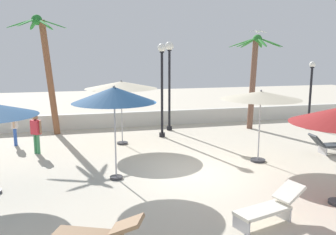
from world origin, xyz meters
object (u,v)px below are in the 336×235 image
Objects in this scene: guest_2 at (14,125)px; lamp_post_0 at (162,78)px; lamp_post_1 at (169,71)px; lounge_chair_2 at (98,234)px; lounge_chair_0 at (270,206)px; lamp_post_2 at (310,92)px; palm_tree_1 at (254,69)px; lounge_chair_1 at (332,144)px; patio_umbrella_2 at (261,96)px; patio_umbrella_3 at (114,95)px; guest_0 at (36,130)px; patio_umbrella_4 at (121,85)px; palm_tree_0 at (46,62)px; seagull_0 at (258,31)px.

lamp_post_0 is at bearing -0.05° from guest_2.
lamp_post_1 is 2.38× the size of lounge_chair_2.
lounge_chair_0 is at bearing -91.67° from lamp_post_1.
guest_2 is (-14.52, 0.16, -1.06)m from lamp_post_2.
palm_tree_1 reaches higher than lamp_post_2.
lounge_chair_2 is at bearing -175.32° from lounge_chair_0.
lamp_post_1 is at bearing 130.98° from lounge_chair_1.
lamp_post_1 is 7.47m from lamp_post_2.
patio_umbrella_2 is 0.97× the size of patio_umbrella_3.
guest_0 is (-13.48, -1.45, -1.02)m from lamp_post_2.
lounge_chair_2 is at bearing -141.93° from patio_umbrella_2.
lamp_post_2 is at bearing -17.72° from palm_tree_1.
lamp_post_2 is 2.32× the size of guest_2.
lounge_chair_2 is (-1.59, -8.67, -2.20)m from patio_umbrella_4.
patio_umbrella_3 is at bearing -154.34° from lamp_post_2.
lounge_chair_0 is (2.44, -8.34, -2.20)m from patio_umbrella_4.
lamp_post_0 reaches higher than lamp_post_2.
lamp_post_2 is at bearing -0.65° from guest_2.
palm_tree_1 is at bearing 12.90° from patio_umbrella_4.
palm_tree_0 reaches higher than patio_umbrella_2.
lamp_post_2 is 4.23m from seagull_0.
patio_umbrella_2 is at bearing -73.56° from lamp_post_1.
lamp_post_2 is at bearing -34.36° from seagull_0.
patio_umbrella_3 is at bearing -117.62° from lamp_post_1.
lamp_post_0 is (2.79, 5.32, 0.12)m from patio_umbrella_3.
guest_2 is at bearing -124.58° from palm_tree_0.
lamp_post_1 is (-1.81, 6.14, 0.60)m from patio_umbrella_2.
guest_2 is (-1.04, 1.62, -0.03)m from guest_0.
palm_tree_0 is 3.75× the size of guest_2.
patio_umbrella_2 is at bearing -176.80° from lounge_chair_1.
lounge_chair_2 is at bearing -130.33° from palm_tree_1.
lamp_post_0 is 1.24× the size of lamp_post_2.
patio_umbrella_2 is 0.93× the size of patio_umbrella_4.
lamp_post_1 reaches higher than patio_umbrella_2.
lounge_chair_1 is at bearing 5.01° from patio_umbrella_3.
patio_umbrella_2 is 1.50× the size of lounge_chair_1.
lounge_chair_2 is (-11.57, -9.41, -1.57)m from lamp_post_2.
palm_tree_1 is at bearing 162.28° from lamp_post_2.
guest_0 is (-5.95, 7.62, 0.55)m from lounge_chair_0.
patio_umbrella_3 is 1.57× the size of lounge_chair_2.
lamp_post_0 is at bearing 142.29° from lounge_chair_1.
patio_umbrella_3 is 1.89× the size of guest_0.
lamp_post_1 reaches higher than patio_umbrella_4.
lounge_chair_1 is 1.22× the size of guest_0.
palm_tree_0 is 1.27× the size of lamp_post_1.
palm_tree_1 is at bearing 37.43° from patio_umbrella_3.
patio_umbrella_4 is 0.69× the size of lamp_post_1.
guest_0 is (-6.25, -3.00, -2.10)m from lamp_post_1.
patio_umbrella_2 is at bearing -115.30° from palm_tree_1.
lamp_post_2 is at bearing 40.27° from patio_umbrella_2.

